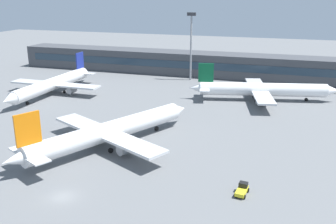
# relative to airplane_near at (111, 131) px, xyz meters

# --- Properties ---
(ground_plane) EXTENTS (400.00, 400.00, 0.00)m
(ground_plane) POSITION_rel_airplane_near_xyz_m (1.94, 17.96, -3.53)
(ground_plane) COLOR slate
(terminal_building) EXTENTS (155.79, 12.13, 9.00)m
(terminal_building) POSITION_rel_airplane_near_xyz_m (1.94, 77.53, 0.97)
(terminal_building) COLOR #3F4247
(terminal_building) RESTS_ON ground_plane
(airplane_near) EXTENTS (31.37, 43.38, 11.58)m
(airplane_near) POSITION_rel_airplane_near_xyz_m (0.00, 0.00, 0.00)
(airplane_near) COLOR silver
(airplane_near) RESTS_ON ground_plane
(airplane_mid) EXTENTS (31.19, 44.89, 11.11)m
(airplane_mid) POSITION_rel_airplane_near_xyz_m (-37.56, 33.48, -0.14)
(airplane_mid) COLOR silver
(airplane_mid) RESTS_ON ground_plane
(airplane_far) EXTENTS (44.97, 31.85, 11.25)m
(airplane_far) POSITION_rel_airplane_near_xyz_m (27.84, 47.42, -0.10)
(airplane_far) COLOR white
(airplane_far) RESTS_ON ground_plane
(baggage_tug_yellow) EXTENTS (2.15, 3.75, 1.75)m
(baggage_tug_yellow) POSITION_rel_airplane_near_xyz_m (29.54, -11.89, -2.73)
(baggage_tug_yellow) COLOR yellow
(baggage_tug_yellow) RESTS_ON ground_plane
(floodlight_tower_east) EXTENTS (3.20, 0.80, 24.78)m
(floodlight_tower_east) POSITION_rel_airplane_near_xyz_m (-0.74, 68.18, 10.86)
(floodlight_tower_east) COLOR gray
(floodlight_tower_east) RESTS_ON ground_plane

